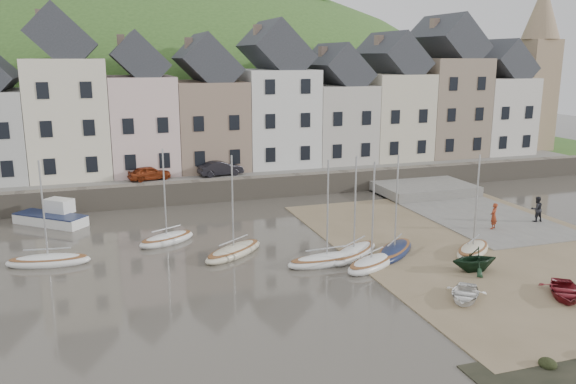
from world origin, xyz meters
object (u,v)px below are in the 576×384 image
object	(u,v)px
rowboat_white	(465,294)
sailboat_0	(48,260)
rowboat_green	(474,259)
car_left	(149,173)
person_dark	(537,209)
rowboat_red	(565,291)
car_right	(221,168)
person_red	(494,216)

from	to	relation	value
rowboat_white	sailboat_0	bearing A→B (deg)	-170.26
rowboat_green	sailboat_0	bearing A→B (deg)	-106.11
rowboat_green	car_left	world-z (taller)	car_left
person_dark	rowboat_green	bearing A→B (deg)	37.98
rowboat_white	rowboat_red	distance (m)	5.07
car_right	person_red	bearing A→B (deg)	-146.25
rowboat_green	rowboat_red	world-z (taller)	rowboat_green
sailboat_0	rowboat_red	xyz separation A→B (m)	(24.67, -12.99, 0.12)
rowboat_green	rowboat_red	xyz separation A→B (m)	(2.11, -4.46, -0.38)
car_right	rowboat_white	bearing A→B (deg)	-174.87
car_left	sailboat_0	bearing A→B (deg)	142.40
rowboat_white	car_right	size ratio (longest dim) A/B	0.72
car_right	car_left	bearing A→B (deg)	80.79
car_left	rowboat_red	bearing A→B (deg)	-159.14
rowboat_green	car_left	bearing A→B (deg)	-141.41
sailboat_0	rowboat_white	distance (m)	22.98
person_dark	rowboat_white	bearing A→B (deg)	41.66
rowboat_white	person_red	world-z (taller)	person_red
person_red	car_left	xyz separation A→B (m)	(-21.59, 16.70, 1.17)
rowboat_red	person_dark	bearing A→B (deg)	89.50
rowboat_red	car_left	xyz separation A→B (m)	(-17.66, 27.51, 1.81)
sailboat_0	person_red	xyz separation A→B (m)	(28.60, -2.17, 0.76)
rowboat_red	person_dark	xyz separation A→B (m)	(8.03, 11.42, 0.65)
car_left	car_right	size ratio (longest dim) A/B	0.91
person_red	car_right	bearing A→B (deg)	-79.50
person_dark	car_right	size ratio (longest dim) A/B	0.47
rowboat_red	car_left	distance (m)	32.74
rowboat_red	sailboat_0	bearing A→B (deg)	-173.14
rowboat_green	person_red	world-z (taller)	person_red
rowboat_white	car_left	xyz separation A→B (m)	(-12.75, 26.25, 1.85)
person_dark	car_left	bearing A→B (deg)	-28.55
sailboat_0	rowboat_red	distance (m)	27.88
person_red	car_right	distance (m)	22.84
person_red	sailboat_0	bearing A→B (deg)	-36.79
sailboat_0	rowboat_red	world-z (taller)	sailboat_0
rowboat_green	car_right	distance (m)	24.98
sailboat_0	car_left	size ratio (longest dim) A/B	1.81
sailboat_0	rowboat_green	xyz separation A→B (m)	(22.56, -8.53, 0.49)
car_left	person_dark	bearing A→B (deg)	-133.90
person_red	car_right	world-z (taller)	car_right
person_red	car_left	size ratio (longest dim) A/B	0.52
car_left	car_right	world-z (taller)	car_right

